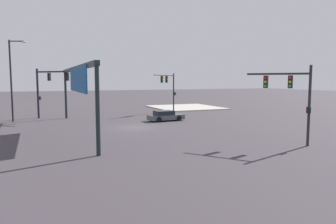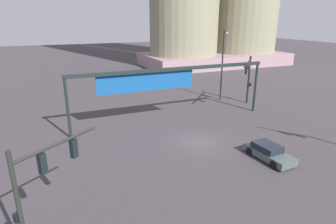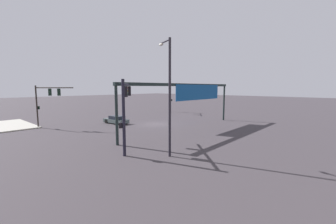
{
  "view_description": "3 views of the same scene",
  "coord_description": "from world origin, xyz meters",
  "px_view_note": "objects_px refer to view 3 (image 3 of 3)",
  "views": [
    {
      "loc": [
        -30.69,
        9.28,
        4.83
      ],
      "look_at": [
        -2.85,
        -2.54,
        1.75
      ],
      "focal_mm": 33.84,
      "sensor_mm": 36.0,
      "label": 1
    },
    {
      "loc": [
        -11.78,
        -20.62,
        10.77
      ],
      "look_at": [
        -2.36,
        1.66,
        2.74
      ],
      "focal_mm": 30.07,
      "sensor_mm": 36.0,
      "label": 2
    },
    {
      "loc": [
        22.35,
        22.78,
        5.58
      ],
      "look_at": [
        -1.68,
        1.01,
        1.79
      ],
      "focal_mm": 22.85,
      "sensor_mm": 36.0,
      "label": 3
    }
  ],
  "objects_px": {
    "streetlamp_curved_arm": "(169,91)",
    "sedan_car_approaching": "(116,120)",
    "traffic_signal_opposite_side": "(170,95)",
    "traffic_signal_near_corner": "(126,102)",
    "traffic_signal_cross_street": "(46,98)"
  },
  "relations": [
    {
      "from": "traffic_signal_near_corner",
      "to": "traffic_signal_opposite_side",
      "type": "xyz_separation_m",
      "value": [
        -23.86,
        -15.98,
        -0.36
      ]
    },
    {
      "from": "streetlamp_curved_arm",
      "to": "sedan_car_approaching",
      "type": "xyz_separation_m",
      "value": [
        -6.13,
        -16.39,
        -4.71
      ]
    },
    {
      "from": "traffic_signal_opposite_side",
      "to": "traffic_signal_cross_street",
      "type": "distance_m",
      "value": 24.73
    },
    {
      "from": "traffic_signal_near_corner",
      "to": "traffic_signal_cross_street",
      "type": "bearing_deg",
      "value": 46.85
    },
    {
      "from": "sedan_car_approaching",
      "to": "traffic_signal_opposite_side",
      "type": "bearing_deg",
      "value": -82.29
    },
    {
      "from": "traffic_signal_opposite_side",
      "to": "sedan_car_approaching",
      "type": "distance_m",
      "value": 17.08
    },
    {
      "from": "traffic_signal_opposite_side",
      "to": "streetlamp_curved_arm",
      "type": "distance_m",
      "value": 30.02
    },
    {
      "from": "traffic_signal_opposite_side",
      "to": "sedan_car_approaching",
      "type": "xyz_separation_m",
      "value": [
        16.39,
        3.4,
        -3.35
      ]
    },
    {
      "from": "streetlamp_curved_arm",
      "to": "sedan_car_approaching",
      "type": "distance_m",
      "value": 18.13
    },
    {
      "from": "traffic_signal_cross_street",
      "to": "streetlamp_curved_arm",
      "type": "height_order",
      "value": "streetlamp_curved_arm"
    },
    {
      "from": "sedan_car_approaching",
      "to": "traffic_signal_near_corner",
      "type": "bearing_deg",
      "value": 145.3
    },
    {
      "from": "traffic_signal_cross_street",
      "to": "traffic_signal_opposite_side",
      "type": "bearing_deg",
      "value": 52.24
    },
    {
      "from": "traffic_signal_cross_street",
      "to": "traffic_signal_near_corner",
      "type": "bearing_deg",
      "value": -33.41
    },
    {
      "from": "streetlamp_curved_arm",
      "to": "traffic_signal_cross_street",
      "type": "bearing_deg",
      "value": 28.33
    },
    {
      "from": "traffic_signal_near_corner",
      "to": "traffic_signal_opposite_side",
      "type": "height_order",
      "value": "traffic_signal_near_corner"
    }
  ]
}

